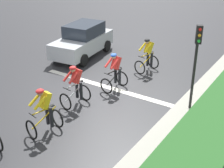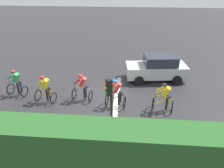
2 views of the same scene
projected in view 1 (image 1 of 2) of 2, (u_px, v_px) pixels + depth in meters
ground_plane at (103, 92)px, 13.50m from camera, size 80.00×80.00×0.00m
sidewalk_kerb at (186, 150)px, 9.73m from camera, size 2.80×19.57×0.12m
stone_wall_low at (216, 156)px, 9.21m from camera, size 0.44×19.57×0.48m
road_marking_stop_line at (109, 88)px, 13.85m from camera, size 7.00×0.30×0.01m
cyclist_second at (45, 112)px, 10.40m from camera, size 0.90×1.20×1.66m
cyclist_mid at (76, 86)px, 12.14m from camera, size 0.84×1.17×1.66m
cyclist_fourth at (115, 72)px, 13.39m from camera, size 0.83×1.17×1.66m
cyclist_trailing at (148, 56)px, 15.21m from camera, size 0.90×1.20×1.66m
car_silver at (83, 40)px, 17.17m from camera, size 2.24×4.27×1.76m
traffic_light_near_crossing at (196, 56)px, 11.07m from camera, size 0.27×0.29×3.34m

